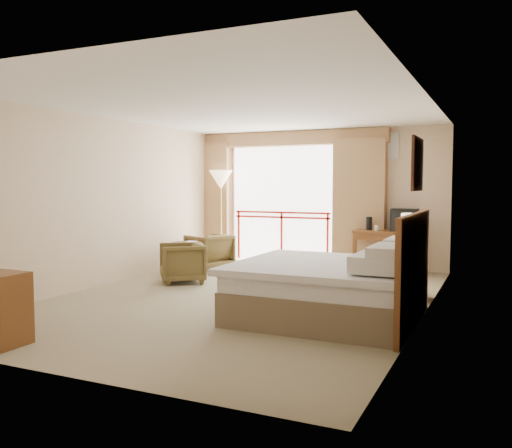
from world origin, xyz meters
The scene contains 28 objects.
floor centered at (0.00, 0.00, 0.00)m, with size 7.00×7.00×0.00m, color #867B5B.
ceiling centered at (0.00, 0.00, 2.70)m, with size 7.00×7.00×0.00m, color white.
wall_back centered at (0.00, 3.50, 1.35)m, with size 5.00×5.00×0.00m, color beige.
wall_front centered at (0.00, -3.50, 1.35)m, with size 5.00×5.00×0.00m, color beige.
wall_left centered at (-2.50, 0.00, 1.35)m, with size 7.00×7.00×0.00m, color beige.
wall_right centered at (2.50, 0.00, 1.35)m, with size 7.00×7.00×0.00m, color beige.
balcony_door centered at (-0.80, 3.48, 1.20)m, with size 2.40×2.40×0.00m, color white.
balcony_railing centered at (-0.80, 3.46, 0.81)m, with size 2.09×0.03×1.02m.
curtain_left centered at (-2.45, 3.35, 1.25)m, with size 1.00×0.26×2.50m, color olive.
curtain_right centered at (0.85, 3.35, 1.25)m, with size 1.00×0.26×2.50m, color olive.
valance centered at (-0.80, 3.38, 2.55)m, with size 4.40×0.22×0.28m, color olive.
hvac_vent centered at (1.30, 3.47, 2.35)m, with size 0.50×0.04×0.50m, color silver.
bed centered at (1.50, -0.60, 0.38)m, with size 2.13×2.06×0.97m.
headboard centered at (2.46, -0.60, 0.65)m, with size 0.06×2.10×1.30m, color #572F17.
framed_art centered at (2.47, -0.60, 1.85)m, with size 0.04×0.72×0.60m.
nightstand centered at (2.21, 0.97, 0.29)m, with size 0.41×0.49×0.58m, color #572F17.
table_lamp centered at (2.21, 1.02, 1.06)m, with size 0.35×0.35×0.61m.
phone centered at (2.16, 0.82, 0.62)m, with size 0.17×0.13×0.08m, color black.
desk centered at (1.45, 3.13, 0.61)m, with size 1.20×0.58×0.78m.
tv centered at (1.75, 3.07, 0.99)m, with size 0.46×0.36×0.41m.
coffee_maker centered at (1.10, 3.07, 0.90)m, with size 0.11×0.11×0.25m, color black.
cup centered at (1.25, 3.02, 0.83)m, with size 0.07×0.07×0.10m, color white.
wastebasket centered at (0.88, 2.68, 0.15)m, with size 0.25×0.25×0.31m, color black.
armchair_far centered at (-1.77, 2.15, 0.00)m, with size 0.72×0.74×0.67m, color #4B3D20.
armchair_near centered at (-1.46, 0.69, 0.00)m, with size 0.70×0.72×0.66m, color #4B3D20.
side_table centered at (-1.77, 1.33, 0.40)m, with size 0.54×0.54×0.59m.
book centered at (-1.77, 1.33, 0.59)m, with size 0.17×0.23×0.02m, color white.
floor_lamp centered at (-2.04, 3.13, 1.65)m, with size 0.49×0.49×1.92m.
Camera 1 is at (3.37, -6.89, 1.62)m, focal length 38.00 mm.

